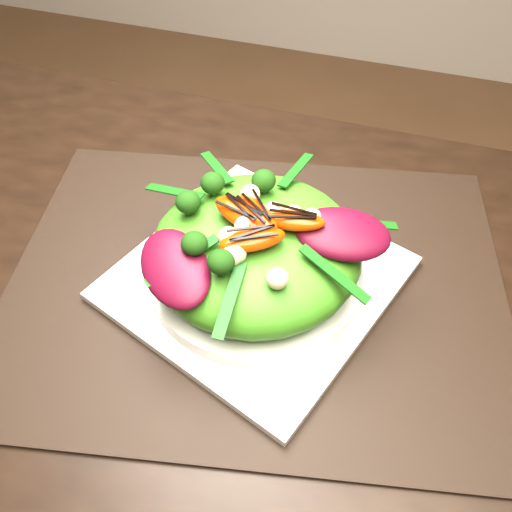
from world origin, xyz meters
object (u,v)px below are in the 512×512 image
(dining_table, at_px, (121,352))
(lettuce_mound, at_px, (256,249))
(plate_base, at_px, (256,278))
(orange_segment, at_px, (256,206))
(salad_bowl, at_px, (256,270))
(placemat, at_px, (256,282))

(dining_table, bearing_deg, lettuce_mound, 45.27)
(dining_table, height_order, lettuce_mound, dining_table)
(plate_base, relative_size, orange_segment, 4.22)
(plate_base, bearing_deg, salad_bowl, 0.00)
(placemat, distance_m, orange_segment, 0.10)
(placemat, distance_m, salad_bowl, 0.02)
(dining_table, distance_m, plate_base, 0.17)
(plate_base, height_order, salad_bowl, salad_bowl)
(lettuce_mound, relative_size, orange_segment, 3.46)
(plate_base, xyz_separation_m, salad_bowl, (0.00, 0.00, 0.01))
(placemat, height_order, orange_segment, orange_segment)
(lettuce_mound, bearing_deg, placemat, 0.00)
(plate_base, height_order, lettuce_mound, lettuce_mound)
(salad_bowl, bearing_deg, plate_base, 0.00)
(salad_bowl, xyz_separation_m, lettuce_mound, (0.00, 0.00, 0.04))
(lettuce_mound, bearing_deg, plate_base, 0.00)
(dining_table, relative_size, orange_segment, 24.90)
(plate_base, bearing_deg, placemat, 0.00)
(placemat, distance_m, lettuce_mound, 0.06)
(plate_base, height_order, orange_segment, orange_segment)
(placemat, height_order, plate_base, plate_base)
(orange_segment, bearing_deg, plate_base, -71.25)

